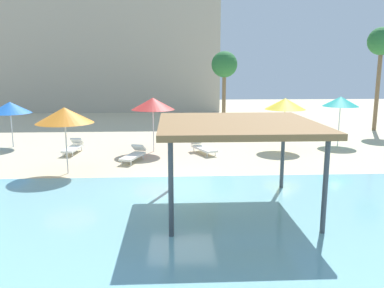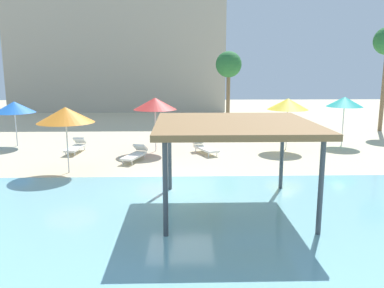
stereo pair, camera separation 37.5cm
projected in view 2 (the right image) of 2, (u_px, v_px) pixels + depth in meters
The scene contains 13 objects.
ground_plane at pixel (180, 188), 14.79m from camera, with size 80.00×80.00×0.00m, color beige.
lagoon_water at pixel (180, 253), 9.64m from camera, with size 44.00×13.50×0.04m, color #7AB7C1.
shade_pavilion at pixel (234, 127), 12.14m from camera, with size 4.80×4.80×2.82m.
beach_umbrella_orange_1 at pixel (66, 115), 16.53m from camera, with size 2.39×2.39×2.82m.
beach_umbrella_red_2 at pixel (155, 104), 20.80m from camera, with size 2.28×2.28×2.88m.
beach_umbrella_teal_3 at pixel (345, 102), 22.61m from camera, with size 2.06×2.06×2.78m.
beach_umbrella_blue_4 at pixel (14, 107), 22.27m from camera, with size 2.30×2.30×2.55m.
beach_umbrella_yellow_5 at pixel (288, 104), 21.29m from camera, with size 2.19×2.19×2.80m.
lounge_chair_0 at pixel (135, 154), 19.09m from camera, with size 1.18×1.99×0.74m.
lounge_chair_1 at pixel (76, 146), 20.93m from camera, with size 0.79×1.95×0.74m.
lounge_chair_2 at pixel (205, 147), 20.73m from camera, with size 1.33×1.97×0.74m.
palm_tree_1 at pixel (229, 66), 28.87m from camera, with size 1.90×1.90×5.58m.
hotel_block_0 at pixel (121, 33), 42.21m from camera, with size 21.44×9.45×16.01m, color #B2A893.
Camera 2 is at (0.05, -14.20, 4.48)m, focal length 37.03 mm.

